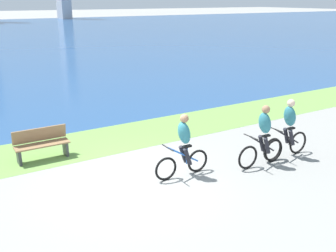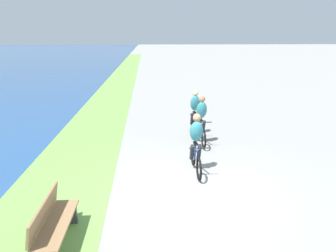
# 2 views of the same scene
# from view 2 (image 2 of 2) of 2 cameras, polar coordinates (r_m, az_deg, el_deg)

# --- Properties ---
(ground_plane) EXTENTS (300.00, 300.00, 0.00)m
(ground_plane) POSITION_cam_2_polar(r_m,az_deg,el_deg) (7.27, 3.31, -12.76)
(ground_plane) COLOR gray
(grass_strip_bayside) EXTENTS (120.00, 2.52, 0.01)m
(grass_strip_bayside) POSITION_cam_2_polar(r_m,az_deg,el_deg) (7.53, -20.95, -12.79)
(grass_strip_bayside) COLOR #6B9947
(grass_strip_bayside) RESTS_ON ground
(cyclist_lead) EXTENTS (1.59, 0.52, 1.66)m
(cyclist_lead) POSITION_cam_2_polar(r_m,az_deg,el_deg) (8.02, 5.48, -3.35)
(cyclist_lead) COLOR black
(cyclist_lead) RESTS_ON ground
(cyclist_trailing) EXTENTS (1.61, 0.52, 1.70)m
(cyclist_trailing) POSITION_cam_2_polar(r_m,az_deg,el_deg) (10.19, 6.47, 1.08)
(cyclist_trailing) COLOR black
(cyclist_trailing) RESTS_ON ground
(cyclist_distant_rear) EXTENTS (1.72, 0.52, 1.72)m
(cyclist_distant_rear) POSITION_cam_2_polar(r_m,az_deg,el_deg) (11.14, 5.24, 2.50)
(cyclist_distant_rear) COLOR black
(cyclist_distant_rear) RESTS_ON ground
(bench_near_path) EXTENTS (1.50, 0.47, 0.90)m
(bench_near_path) POSITION_cam_2_polar(r_m,az_deg,el_deg) (5.81, -21.33, -17.17)
(bench_near_path) COLOR olive
(bench_near_path) RESTS_ON ground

